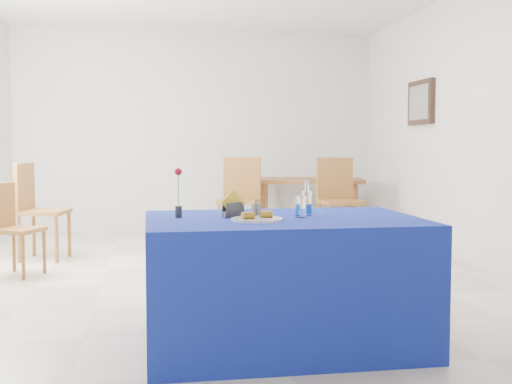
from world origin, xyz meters
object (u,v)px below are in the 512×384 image
(blue_table, at_px, (282,281))
(oak_table, at_px, (309,184))
(chair_win_b, at_px, (35,204))
(chair_bg_right, at_px, (338,194))
(plate, at_px, (257,219))
(water_bottle, at_px, (307,204))
(chair_win_a, at_px, (10,222))
(chair_bg_left, at_px, (240,193))

(blue_table, xyz_separation_m, oak_table, (1.36, 4.68, 0.30))
(chair_win_b, bearing_deg, chair_bg_right, -68.78)
(plate, height_order, water_bottle, water_bottle)
(plate, xyz_separation_m, chair_win_a, (-1.85, 2.57, -0.28))
(chair_bg_left, distance_m, chair_win_b, 2.45)
(water_bottle, relative_size, oak_table, 0.13)
(chair_bg_left, bearing_deg, chair_bg_right, 3.71)
(plate, bearing_deg, chair_win_b, 117.41)
(chair_win_a, bearing_deg, plate, -119.97)
(chair_win_b, bearing_deg, chair_win_a, -174.02)
(plate, relative_size, chair_win_b, 0.29)
(water_bottle, xyz_separation_m, chair_bg_right, (1.33, 3.72, -0.23))
(blue_table, bearing_deg, chair_win_b, 120.81)
(oak_table, relative_size, chair_win_a, 1.92)
(blue_table, relative_size, chair_bg_left, 1.52)
(water_bottle, distance_m, oak_table, 4.74)
(chair_win_b, bearing_deg, plate, -140.64)
(oak_table, xyz_separation_m, chair_bg_right, (0.15, -0.87, -0.07))
(chair_bg_left, bearing_deg, chair_win_b, -140.16)
(plate, relative_size, chair_bg_left, 0.28)
(chair_bg_left, bearing_deg, water_bottle, -73.61)
(chair_bg_right, distance_m, chair_win_a, 3.80)
(plate, bearing_deg, chair_win_a, 125.75)
(plate, bearing_deg, oak_table, 72.35)
(chair_win_b, bearing_deg, chair_bg_left, -57.10)
(chair_bg_right, distance_m, chair_win_b, 3.49)
(oak_table, relative_size, chair_bg_left, 1.54)
(chair_bg_right, bearing_deg, chair_bg_left, 160.39)
(plate, distance_m, chair_bg_left, 4.31)
(chair_win_a, bearing_deg, oak_table, -32.01)
(chair_bg_right, bearing_deg, chair_win_a, -162.92)
(chair_bg_right, height_order, chair_win_a, chair_bg_right)
(oak_table, height_order, chair_bg_right, chair_bg_right)
(chair_bg_right, height_order, chair_win_b, chair_bg_right)
(oak_table, height_order, chair_win_a, chair_win_a)
(chair_bg_left, height_order, chair_win_b, chair_bg_left)
(chair_bg_left, xyz_separation_m, chair_win_a, (-2.37, -1.71, -0.12))
(blue_table, relative_size, chair_bg_right, 1.53)
(water_bottle, bearing_deg, oak_table, 75.51)
(water_bottle, distance_m, chair_win_a, 3.22)
(plate, relative_size, chair_win_a, 0.35)
(blue_table, xyz_separation_m, chair_bg_right, (1.50, 3.82, 0.22))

